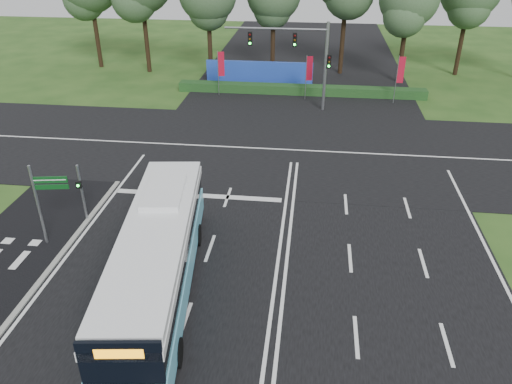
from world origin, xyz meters
TOP-DOWN VIEW (x-y plane):
  - ground at (0.00, 0.00)m, footprint 120.00×120.00m
  - road_main at (0.00, 0.00)m, footprint 20.00×120.00m
  - road_cross at (0.00, 12.00)m, footprint 120.00×14.00m
  - kerb_strip at (-10.10, -3.00)m, footprint 0.25×18.00m
  - city_bus at (-4.70, -3.33)m, footprint 4.10×12.53m
  - pedestrian_signal at (-10.20, 1.75)m, footprint 0.28×0.41m
  - street_sign at (-10.90, -0.42)m, footprint 1.61×0.36m
  - banner_flag_left at (-6.97, 23.31)m, footprint 0.57×0.18m
  - banner_flag_mid at (0.66, 23.01)m, footprint 0.56×0.17m
  - banner_flag_right at (8.18, 22.85)m, footprint 0.60×0.12m
  - traffic_light_gantry at (0.21, 20.50)m, footprint 8.41×0.28m
  - hedge at (0.00, 24.50)m, footprint 22.00×1.20m
  - blue_hoarding at (-4.00, 27.00)m, footprint 10.00×0.30m

SIDE VIEW (x-z plane):
  - ground at x=0.00m, z-range 0.00..0.00m
  - road_main at x=0.00m, z-range 0.00..0.04m
  - road_cross at x=0.00m, z-range 0.00..0.05m
  - kerb_strip at x=-10.10m, z-range 0.00..0.12m
  - hedge at x=0.00m, z-range 0.00..0.80m
  - blue_hoarding at x=-4.00m, z-range 0.00..2.20m
  - pedestrian_signal at x=-10.20m, z-range 0.15..3.33m
  - city_bus at x=-4.70m, z-range 0.01..3.55m
  - banner_flag_mid at x=0.66m, z-range 0.61..4.46m
  - banner_flag_left at x=-6.97m, z-range 0.62..4.57m
  - street_sign at x=-10.90m, z-range 0.53..4.71m
  - banner_flag_right at x=8.18m, z-range 0.64..4.71m
  - traffic_light_gantry at x=0.21m, z-range 1.16..8.16m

